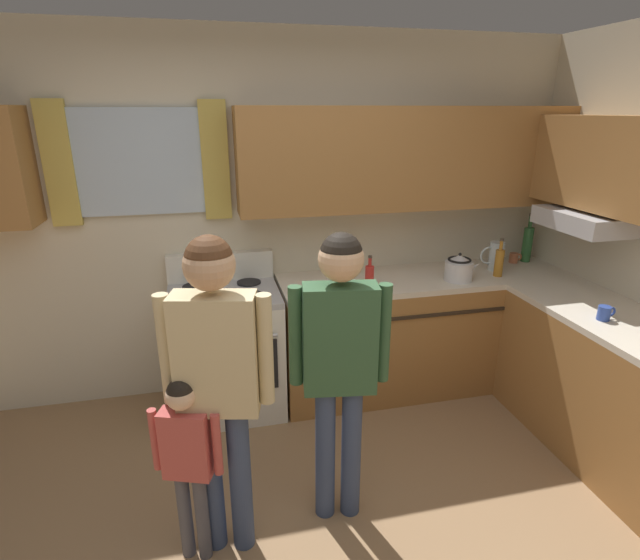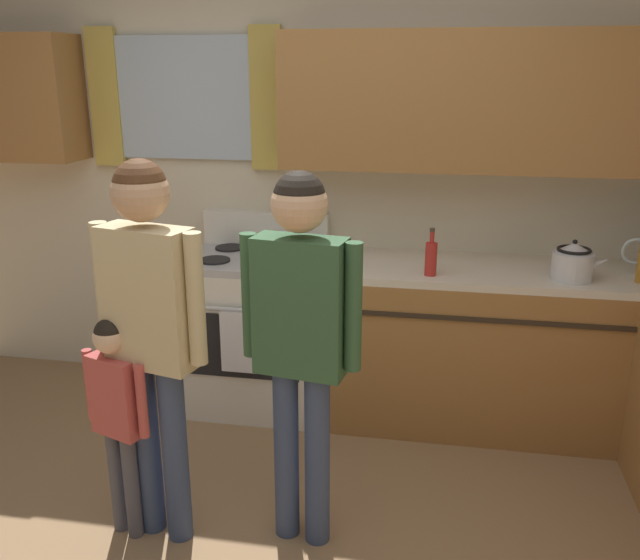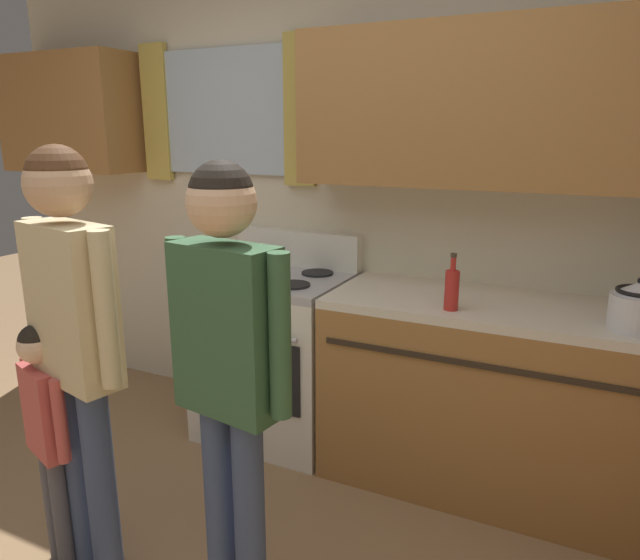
# 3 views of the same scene
# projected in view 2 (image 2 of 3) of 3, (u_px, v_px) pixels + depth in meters

# --- Properties ---
(back_wall_unit) EXTENTS (4.60, 0.42, 2.60)m
(back_wall_unit) POSITION_uv_depth(u_px,v_px,m) (331.00, 148.00, 3.79)
(back_wall_unit) COLOR beige
(back_wall_unit) RESTS_ON ground
(kitchen_counter_run) EXTENTS (2.19, 2.09, 0.90)m
(kitchen_counter_run) POSITION_uv_depth(u_px,v_px,m) (599.00, 388.00, 3.20)
(kitchen_counter_run) COLOR #9E6B38
(kitchen_counter_run) RESTS_ON ground
(stove_oven) EXTENTS (0.75, 0.67, 1.10)m
(stove_oven) POSITION_uv_depth(u_px,v_px,m) (257.00, 328.00, 3.90)
(stove_oven) COLOR silver
(stove_oven) RESTS_ON ground
(bottle_sauce_red) EXTENTS (0.06, 0.06, 0.25)m
(bottle_sauce_red) POSITION_uv_depth(u_px,v_px,m) (431.00, 258.00, 3.40)
(bottle_sauce_red) COLOR red
(bottle_sauce_red) RESTS_ON kitchen_counter_run
(stovetop_kettle) EXTENTS (0.27, 0.20, 0.21)m
(stovetop_kettle) POSITION_uv_depth(u_px,v_px,m) (573.00, 261.00, 3.32)
(stovetop_kettle) COLOR silver
(stovetop_kettle) RESTS_ON kitchen_counter_run
(adult_holding_child) EXTENTS (0.49, 0.23, 1.60)m
(adult_holding_child) POSITION_uv_depth(u_px,v_px,m) (150.00, 312.00, 2.60)
(adult_holding_child) COLOR #38476B
(adult_holding_child) RESTS_ON ground
(adult_in_plaid) EXTENTS (0.48, 0.21, 1.56)m
(adult_in_plaid) POSITION_uv_depth(u_px,v_px,m) (300.00, 321.00, 2.58)
(adult_in_plaid) COLOR #38476B
(adult_in_plaid) RESTS_ON ground
(small_child) EXTENTS (0.31, 0.16, 0.98)m
(small_child) POSITION_uv_depth(u_px,v_px,m) (116.00, 403.00, 2.71)
(small_child) COLOR #4C4C56
(small_child) RESTS_ON ground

